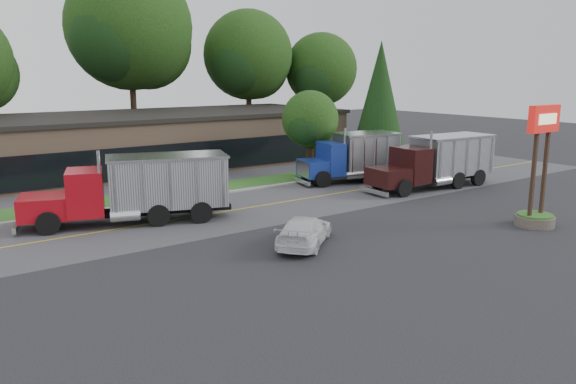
# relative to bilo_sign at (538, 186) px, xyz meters

# --- Properties ---
(ground) EXTENTS (140.00, 140.00, 0.00)m
(ground) POSITION_rel_bilo_sign_xyz_m (-10.50, 2.50, -2.02)
(ground) COLOR #2D2D32
(ground) RESTS_ON ground
(road) EXTENTS (60.00, 8.00, 0.02)m
(road) POSITION_rel_bilo_sign_xyz_m (-10.50, 11.50, -2.02)
(road) COLOR #5D5D63
(road) RESTS_ON ground
(center_line) EXTENTS (60.00, 0.12, 0.01)m
(center_line) POSITION_rel_bilo_sign_xyz_m (-10.50, 11.50, -2.02)
(center_line) COLOR gold
(center_line) RESTS_ON ground
(curb) EXTENTS (60.00, 0.30, 0.12)m
(curb) POSITION_rel_bilo_sign_xyz_m (-10.50, 15.70, -2.02)
(curb) COLOR #9E9E99
(curb) RESTS_ON ground
(grass_verge) EXTENTS (60.00, 3.40, 0.03)m
(grass_verge) POSITION_rel_bilo_sign_xyz_m (-10.50, 17.50, -2.02)
(grass_verge) COLOR #2A591E
(grass_verge) RESTS_ON ground
(far_parking) EXTENTS (60.00, 7.00, 0.02)m
(far_parking) POSITION_rel_bilo_sign_xyz_m (-10.50, 22.50, -2.02)
(far_parking) COLOR #5D5D63
(far_parking) RESTS_ON ground
(strip_mall) EXTENTS (32.00, 12.00, 4.00)m
(strip_mall) POSITION_rel_bilo_sign_xyz_m (-8.50, 28.50, -0.02)
(strip_mall) COLOR #9C785F
(strip_mall) RESTS_ON ground
(bilo_sign) EXTENTS (2.20, 1.90, 5.95)m
(bilo_sign) POSITION_rel_bilo_sign_xyz_m (0.00, 0.00, 0.00)
(bilo_sign) COLOR #6B6054
(bilo_sign) RESTS_ON ground
(tree_far_c) EXTENTS (12.04, 11.34, 17.18)m
(tree_far_c) POSITION_rel_bilo_sign_xyz_m (-6.32, 36.64, 8.94)
(tree_far_c) COLOR #382619
(tree_far_c) RESTS_ON ground
(tree_far_d) EXTENTS (9.67, 9.10, 13.80)m
(tree_far_d) POSITION_rel_bilo_sign_xyz_m (5.65, 35.62, 6.78)
(tree_far_d) COLOR #382619
(tree_far_d) RESTS_ON ground
(tree_far_e) EXTENTS (8.22, 7.74, 11.73)m
(tree_far_e) POSITION_rel_bilo_sign_xyz_m (13.63, 33.60, 5.46)
(tree_far_e) COLOR #382619
(tree_far_e) RESTS_ON ground
(evergreen_right) EXTENTS (4.48, 4.48, 10.18)m
(evergreen_right) POSITION_rel_bilo_sign_xyz_m (9.50, 20.50, 3.57)
(evergreen_right) COLOR #382619
(evergreen_right) RESTS_ON ground
(tree_verge) EXTENTS (4.37, 4.12, 6.24)m
(tree_verge) POSITION_rel_bilo_sign_xyz_m (-0.43, 17.55, 1.95)
(tree_verge) COLOR #382619
(tree_verge) RESTS_ON ground
(dump_truck_red) EXTENTS (10.29, 5.51, 3.36)m
(dump_truck_red) POSITION_rel_bilo_sign_xyz_m (-15.57, 12.13, -0.21)
(dump_truck_red) COLOR black
(dump_truck_red) RESTS_ON ground
(dump_truck_blue) EXTENTS (7.31, 4.10, 3.36)m
(dump_truck_blue) POSITION_rel_bilo_sign_xyz_m (0.61, 13.96, -0.22)
(dump_truck_blue) COLOR black
(dump_truck_blue) RESTS_ON ground
(dump_truck_maroon) EXTENTS (9.67, 3.27, 3.36)m
(dump_truck_maroon) POSITION_rel_bilo_sign_xyz_m (3.72, 9.19, -0.21)
(dump_truck_maroon) COLOR black
(dump_truck_maroon) RESTS_ON ground
(rally_car) EXTENTS (4.59, 4.21, 1.29)m
(rally_car) POSITION_rel_bilo_sign_xyz_m (-11.22, 4.19, -1.38)
(rally_car) COLOR silver
(rally_car) RESTS_ON ground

